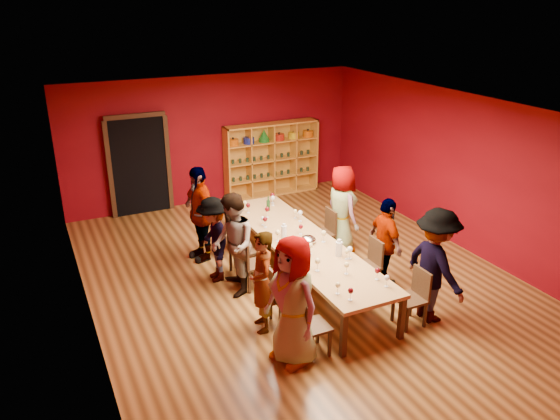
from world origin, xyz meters
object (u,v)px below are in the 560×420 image
object	(u,v)px
chair_person_left_4	(221,230)
person_right_3	(342,209)
chair_person_left_2	(250,262)
person_left_2	(233,245)
chair_person_right_0	(415,294)
chair_person_right_1	(370,262)
chair_person_left_0	(308,324)
chair_person_left_3	(238,249)
person_right_1	(386,243)
person_left_3	(214,240)
wine_bottle	(268,205)
chair_person_left_1	(281,294)
tasting_table	(302,244)
person_left_0	(293,301)
person_right_0	(435,266)
chair_person_right_3	(326,230)
person_left_4	(200,213)
person_left_1	(262,282)
shelving_unit	(271,156)
spittoon_bowl	(308,240)

from	to	relation	value
chair_person_left_4	person_right_3	distance (m)	2.35
chair_person_left_2	person_left_2	bearing A→B (deg)	180.00
chair_person_right_0	chair_person_right_1	world-z (taller)	same
chair_person_left_0	chair_person_right_0	bearing A→B (deg)	0.09
person_left_2	chair_person_left_3	size ratio (longest dim) A/B	1.96
person_right_1	chair_person_left_3	bearing A→B (deg)	61.39
person_left_3	chair_person_right_1	distance (m)	2.68
chair_person_right_1	wine_bottle	bearing A→B (deg)	110.37
chair_person_right_0	wine_bottle	bearing A→B (deg)	103.72
chair_person_left_1	chair_person_right_0	size ratio (longest dim) A/B	1.00
tasting_table	person_left_2	world-z (taller)	person_left_2
person_left_0	person_right_0	size ratio (longest dim) A/B	1.02
chair_person_right_1	tasting_table	bearing A→B (deg)	141.25
person_left_2	chair_person_left_3	bearing A→B (deg)	162.16
chair_person_left_2	chair_person_right_3	bearing A→B (deg)	18.74
chair_person_left_2	person_left_3	bearing A→B (deg)	128.34
chair_person_left_0	chair_person_right_3	xyz separation A→B (m)	(1.82, 2.68, 0.00)
chair_person_left_3	person_right_0	size ratio (longest dim) A/B	0.49
chair_person_left_2	chair_person_right_1	distance (m)	2.02
person_right_0	chair_person_left_0	bearing A→B (deg)	90.54
tasting_table	person_right_0	size ratio (longest dim) A/B	2.49
person_left_4	chair_person_right_3	bearing A→B (deg)	59.82
person_left_2	chair_person_left_4	bearing A→B (deg)	178.98
chair_person_left_3	person_left_1	bearing A→B (deg)	-99.93
shelving_unit	wine_bottle	world-z (taller)	shelving_unit
person_left_3	person_right_3	world-z (taller)	person_right_3
spittoon_bowl	wine_bottle	world-z (taller)	wine_bottle
chair_person_left_0	chair_person_right_1	size ratio (longest dim) A/B	1.00
chair_person_right_3	spittoon_bowl	size ratio (longest dim) A/B	3.31
chair_person_left_0	person_left_2	distance (m)	2.12
person_left_2	person_left_3	xyz separation A→B (m)	(-0.14, 0.55, -0.11)
chair_person_right_1	wine_bottle	xyz separation A→B (m)	(-0.85, 2.28, 0.37)
person_left_1	spittoon_bowl	size ratio (longest dim) A/B	5.83
person_left_4	spittoon_bowl	world-z (taller)	person_left_4
chair_person_left_2	person_left_2	distance (m)	0.48
shelving_unit	chair_person_left_0	world-z (taller)	shelving_unit
tasting_table	spittoon_bowl	bearing A→B (deg)	-62.14
tasting_table	chair_person_left_3	world-z (taller)	chair_person_left_3
chair_person_left_4	chair_person_right_1	distance (m)	2.96
person_left_2	chair_person_right_1	distance (m)	2.32
chair_person_right_3	person_left_1	bearing A→B (deg)	-139.57
chair_person_left_0	chair_person_left_1	bearing A→B (deg)	90.00
shelving_unit	person_left_1	world-z (taller)	shelving_unit
chair_person_right_0	wine_bottle	size ratio (longest dim) A/B	3.06
tasting_table	chair_person_left_1	size ratio (longest dim) A/B	5.06
chair_person_left_0	person_right_3	world-z (taller)	person_right_3
person_left_0	chair_person_right_0	size ratio (longest dim) A/B	2.07
person_right_3	wine_bottle	world-z (taller)	person_right_3
chair_person_left_4	person_right_3	bearing A→B (deg)	-21.36
chair_person_left_3	person_left_4	bearing A→B (deg)	113.57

